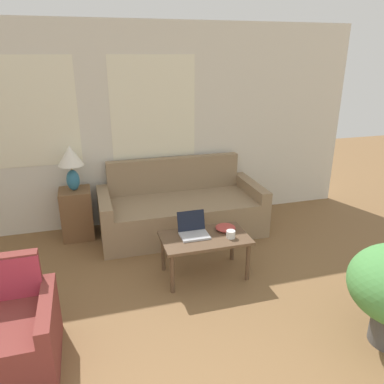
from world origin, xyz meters
The scene contains 9 objects.
wall_back centered at (0.00, 4.18, 1.31)m, with size 6.94×0.06×2.60m.
couch centered at (0.88, 3.70, 0.28)m, with size 2.07×0.92×0.91m.
armchair centered at (-0.94, 1.84, 0.25)m, with size 0.74×0.73×0.78m.
side_table centered at (-0.42, 3.88, 0.32)m, with size 0.38×0.38×0.63m.
table_lamp centered at (-0.42, 3.88, 1.00)m, with size 0.31×0.31×0.56m.
coffee_table centered at (0.86, 2.59, 0.39)m, with size 0.89×0.53×0.45m.
laptop centered at (0.76, 2.67, 0.50)m, with size 0.29×0.27×0.22m.
cup_navy centered at (1.10, 2.50, 0.49)m, with size 0.09×0.09×0.08m.
snack_bowl centered at (1.12, 2.68, 0.48)m, with size 0.21×0.21×0.05m.
Camera 1 is at (-0.22, -0.67, 2.22)m, focal length 35.00 mm.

